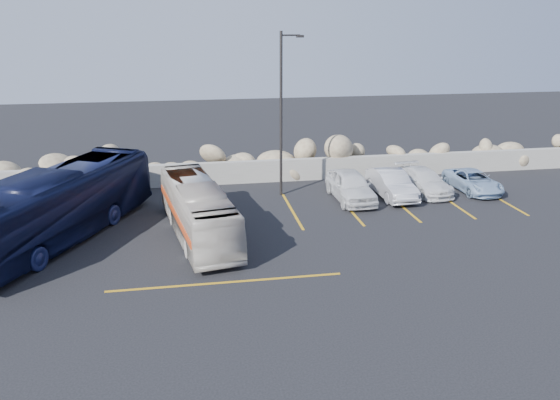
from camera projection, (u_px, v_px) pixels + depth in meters
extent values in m
plane|color=black|center=(256.00, 283.00, 18.51)|extent=(90.00, 90.00, 0.00)
cube|color=gray|center=(228.00, 173.00, 29.54)|extent=(60.00, 0.40, 1.20)
cube|color=#C18A16|center=(182.00, 217.00, 24.65)|extent=(0.12, 5.00, 0.01)
cube|color=#C18A16|center=(292.00, 211.00, 25.47)|extent=(0.12, 5.00, 0.01)
cube|color=#C18A16|center=(348.00, 207.00, 25.91)|extent=(0.12, 5.00, 0.01)
cube|color=#C18A16|center=(400.00, 204.00, 26.32)|extent=(0.12, 5.00, 0.01)
cube|color=#C18A16|center=(450.00, 202.00, 26.74)|extent=(0.12, 5.00, 0.01)
cube|color=#C18A16|center=(499.00, 199.00, 27.16)|extent=(0.12, 5.00, 0.01)
cube|color=#C18A16|center=(226.00, 282.00, 18.53)|extent=(8.00, 0.12, 0.01)
cylinder|color=#2A2625|center=(281.00, 117.00, 26.54)|extent=(0.14, 0.14, 8.00)
cylinder|color=#2A2625|center=(291.00, 35.00, 25.41)|extent=(0.90, 0.08, 0.08)
cube|color=#2A2625|center=(300.00, 36.00, 25.50)|extent=(0.35, 0.18, 0.12)
imported|color=beige|center=(198.00, 210.00, 22.26)|extent=(3.21, 8.22, 2.23)
imported|color=#0F1433|center=(58.00, 205.00, 21.77)|extent=(6.76, 10.42, 2.90)
imported|color=silver|center=(351.00, 186.00, 26.82)|extent=(1.78, 4.27, 1.45)
imported|color=silver|center=(391.00, 184.00, 27.34)|extent=(1.53, 4.07, 1.33)
imported|color=silver|center=(424.00, 181.00, 28.09)|extent=(2.07, 4.22, 1.18)
imported|color=#8DA9C9|center=(473.00, 181.00, 28.29)|extent=(1.93, 3.90, 1.06)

